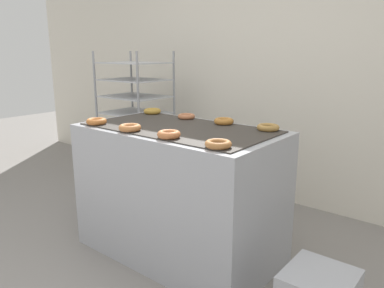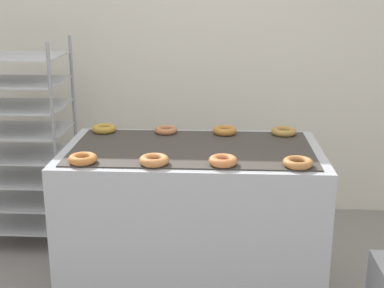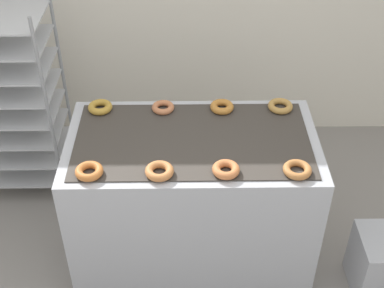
{
  "view_description": "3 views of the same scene",
  "coord_description": "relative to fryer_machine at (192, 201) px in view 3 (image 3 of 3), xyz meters",
  "views": [
    {
      "loc": [
        1.71,
        -1.32,
        1.51
      ],
      "look_at": [
        0.0,
        0.81,
        0.83
      ],
      "focal_mm": 35.0,
      "sensor_mm": 36.0,
      "label": 1
    },
    {
      "loc": [
        0.15,
        -2.22,
        1.86
      ],
      "look_at": [
        0.0,
        0.66,
        1.0
      ],
      "focal_mm": 50.0,
      "sensor_mm": 36.0,
      "label": 2
    },
    {
      "loc": [
        -0.03,
        -1.77,
        2.85
      ],
      "look_at": [
        0.0,
        0.81,
        0.83
      ],
      "focal_mm": 50.0,
      "sensor_mm": 36.0,
      "label": 3
    }
  ],
  "objects": [
    {
      "name": "donut_near_midright",
      "position": [
        0.17,
        -0.3,
        0.51
      ],
      "size": [
        0.15,
        0.15,
        0.04
      ],
      "primitive_type": "torus",
      "color": "#BD6C3B",
      "rests_on": "fryer_machine"
    },
    {
      "name": "glaze_bin",
      "position": [
        1.18,
        -0.29,
        -0.28
      ],
      "size": [
        0.33,
        0.35,
        0.43
      ],
      "color": "#A8AAB2",
      "rests_on": "ground_plane"
    },
    {
      "name": "donut_far_right",
      "position": [
        0.55,
        0.3,
        0.51
      ],
      "size": [
        0.15,
        0.15,
        0.04
      ],
      "primitive_type": "torus",
      "color": "#A97C3C",
      "rests_on": "fryer_machine"
    },
    {
      "name": "donut_near_right",
      "position": [
        0.55,
        -0.3,
        0.51
      ],
      "size": [
        0.15,
        0.15,
        0.04
      ],
      "primitive_type": "torus",
      "color": "#A96A37",
      "rests_on": "fryer_machine"
    },
    {
      "name": "donut_far_left",
      "position": [
        -0.56,
        0.3,
        0.51
      ],
      "size": [
        0.15,
        0.15,
        0.04
      ],
      "primitive_type": "torus",
      "color": "#AC812F",
      "rests_on": "fryer_machine"
    },
    {
      "name": "baking_rack_cart",
      "position": [
        -1.28,
        0.76,
        0.28
      ],
      "size": [
        0.69,
        0.55,
        1.51
      ],
      "color": "gray",
      "rests_on": "ground_plane"
    },
    {
      "name": "donut_far_midright",
      "position": [
        0.19,
        0.3,
        0.51
      ],
      "size": [
        0.15,
        0.15,
        0.04
      ],
      "primitive_type": "torus",
      "color": "#B1702D",
      "rests_on": "fryer_machine"
    },
    {
      "name": "donut_near_midleft",
      "position": [
        -0.18,
        -0.3,
        0.51
      ],
      "size": [
        0.15,
        0.15,
        0.04
      ],
      "primitive_type": "torus",
      "color": "#BA723D",
      "rests_on": "fryer_machine"
    },
    {
      "name": "donut_far_midleft",
      "position": [
        -0.18,
        0.3,
        0.51
      ],
      "size": [
        0.14,
        0.14,
        0.04
      ],
      "primitive_type": "torus",
      "color": "#B36A43",
      "rests_on": "fryer_machine"
    },
    {
      "name": "fryer_machine",
      "position": [
        0.0,
        0.0,
        0.0
      ],
      "size": [
        1.46,
        0.81,
        0.98
      ],
      "color": "#A8AAB2",
      "rests_on": "ground_plane"
    },
    {
      "name": "donut_near_left",
      "position": [
        -0.55,
        -0.3,
        0.51
      ],
      "size": [
        0.15,
        0.15,
        0.04
      ],
      "primitive_type": "torus",
      "color": "#BB692F",
      "rests_on": "fryer_machine"
    }
  ]
}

